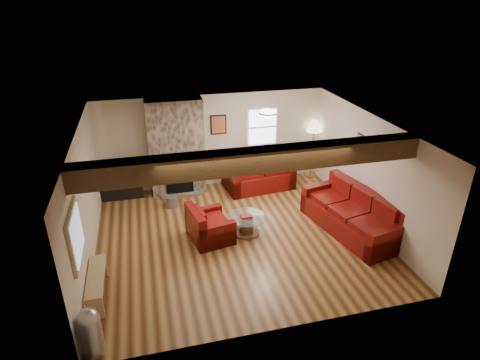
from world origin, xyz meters
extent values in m
plane|color=#502D15|center=(0.00, 0.00, 0.00)|extent=(8.00, 8.00, 0.00)
plane|color=white|center=(0.00, 0.00, 2.50)|extent=(8.00, 8.00, 0.00)
plane|color=beige|center=(0.00, 2.75, 1.25)|extent=(8.00, 0.00, 8.00)
plane|color=beige|center=(0.00, -2.75, 1.25)|extent=(8.00, 0.00, 8.00)
plane|color=beige|center=(-3.00, 0.00, 1.25)|extent=(0.00, 7.50, 7.50)
plane|color=beige|center=(3.00, 0.00, 1.25)|extent=(0.00, 7.50, 7.50)
cube|color=#321F0F|center=(0.00, -1.25, 2.31)|extent=(6.00, 0.36, 0.38)
cube|color=#37312A|center=(-1.00, 2.50, 1.25)|extent=(1.40, 0.50, 2.50)
cube|color=black|center=(-1.00, 2.25, 0.45)|extent=(0.70, 0.06, 0.90)
cube|color=#37312A|center=(-1.00, 2.20, 0.04)|extent=(1.00, 0.25, 0.08)
cylinder|color=#412A15|center=(0.21, 0.07, 0.02)|extent=(0.58, 0.58, 0.04)
cylinder|color=#412A15|center=(0.21, 0.07, 0.19)|extent=(0.31, 0.31, 0.38)
cylinder|color=silver|center=(0.21, 0.07, 0.41)|extent=(0.86, 0.86, 0.02)
cube|color=maroon|center=(0.21, 0.07, 0.44)|extent=(0.24, 0.17, 0.03)
cube|color=black|center=(-2.45, 2.53, 0.26)|extent=(1.02, 0.41, 0.51)
imported|color=black|center=(-2.45, 2.53, 0.75)|extent=(0.82, 0.11, 0.47)
cylinder|color=tan|center=(2.80, 2.55, 0.02)|extent=(0.30, 0.30, 0.03)
cylinder|color=tan|center=(2.80, 2.55, 0.74)|extent=(0.03, 0.03, 1.49)
cone|color=#FFEDC1|center=(2.80, 2.55, 1.51)|extent=(0.42, 0.42, 0.30)
camera|label=1|loc=(-1.76, -7.21, 4.90)|focal=30.00mm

